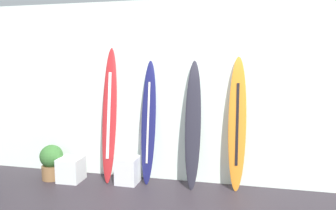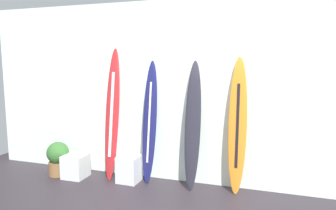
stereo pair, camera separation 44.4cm
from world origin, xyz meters
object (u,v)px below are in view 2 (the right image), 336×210
(surfboard_charcoal, at_px, (193,125))
(potted_plant, at_px, (58,158))
(display_block_left, at_px, (129,169))
(surfboard_sunset, at_px, (238,127))
(display_block_center, at_px, (76,166))
(surfboard_crimson, at_px, (112,114))
(surfboard_navy, at_px, (150,124))

(surfboard_charcoal, bearing_deg, potted_plant, -175.65)
(display_block_left, xyz_separation_m, potted_plant, (-1.25, -0.09, 0.08))
(surfboard_charcoal, xyz_separation_m, surfboard_sunset, (0.64, 0.05, 0.01))
(display_block_center, relative_size, potted_plant, 0.67)
(surfboard_charcoal, relative_size, potted_plant, 3.41)
(surfboard_sunset, relative_size, display_block_center, 5.22)
(surfboard_crimson, distance_m, potted_plant, 1.22)
(surfboard_navy, distance_m, display_block_center, 1.44)
(surfboard_crimson, distance_m, display_block_left, 0.90)
(surfboard_navy, distance_m, potted_plant, 1.70)
(surfboard_sunset, xyz_separation_m, display_block_center, (-2.54, -0.24, -0.77))
(surfboard_sunset, distance_m, display_block_left, 1.80)
(surfboard_navy, xyz_separation_m, surfboard_sunset, (1.33, 0.02, 0.03))
(potted_plant, bearing_deg, surfboard_navy, 7.51)
(surfboard_charcoal, relative_size, display_block_left, 4.61)
(surfboard_crimson, xyz_separation_m, surfboard_sunset, (1.94, 0.06, -0.09))
(display_block_left, bearing_deg, surfboard_crimson, 168.07)
(surfboard_navy, bearing_deg, surfboard_crimson, -175.74)
(surfboard_crimson, distance_m, display_block_center, 1.06)
(surfboard_sunset, distance_m, potted_plant, 2.97)
(surfboard_navy, height_order, surfboard_charcoal, same)
(potted_plant, bearing_deg, display_block_left, 4.33)
(display_block_left, height_order, display_block_center, display_block_left)
(display_block_center, bearing_deg, display_block_left, 6.66)
(surfboard_sunset, bearing_deg, display_block_left, -175.45)
(display_block_left, bearing_deg, display_block_center, -173.34)
(surfboard_charcoal, distance_m, potted_plant, 2.35)
(surfboard_charcoal, height_order, display_block_center, surfboard_charcoal)
(surfboard_navy, distance_m, surfboard_sunset, 1.33)
(display_block_left, bearing_deg, surfboard_charcoal, 4.38)
(display_block_left, distance_m, display_block_center, 0.92)
(surfboard_sunset, bearing_deg, potted_plant, -175.55)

